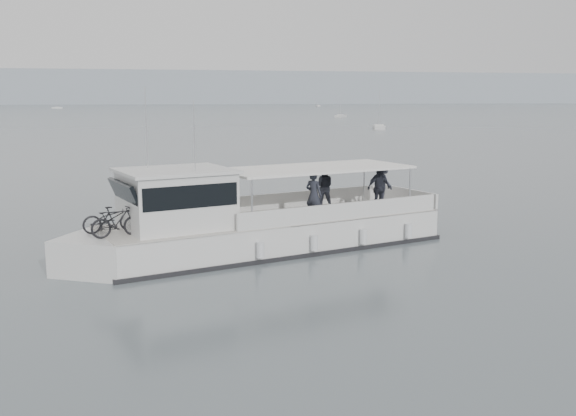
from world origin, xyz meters
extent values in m
plane|color=#525C61|center=(0.00, 0.00, 0.00)|extent=(1400.00, 1400.00, 0.00)
cube|color=#939EA8|center=(0.00, 560.00, 14.00)|extent=(1400.00, 90.00, 28.00)
cube|color=silver|center=(-3.91, -1.57, 0.50)|extent=(13.88, 7.24, 1.45)
cube|color=silver|center=(-10.34, -3.48, 0.50)|extent=(3.49, 3.49, 1.45)
cube|color=beige|center=(-3.91, -1.57, 1.23)|extent=(13.88, 7.24, 0.07)
cube|color=black|center=(-3.91, -1.57, 0.06)|extent=(14.14, 7.43, 0.20)
cube|color=silver|center=(-2.47, 0.65, 1.57)|extent=(8.61, 2.65, 0.67)
cube|color=silver|center=(-1.49, -2.65, 1.57)|extent=(8.61, 2.65, 0.67)
cube|color=silver|center=(2.47, 0.32, 1.57)|extent=(1.12, 3.46, 0.67)
cube|color=silver|center=(-7.77, -2.71, 2.24)|extent=(4.29, 3.91, 2.01)
cube|color=black|center=(-9.43, -3.21, 2.40)|extent=(1.40, 2.86, 1.29)
cube|color=black|center=(-7.77, -2.71, 2.57)|extent=(4.09, 3.89, 0.78)
cube|color=silver|center=(-7.77, -2.71, 3.30)|extent=(4.57, 4.19, 0.11)
cube|color=white|center=(-2.19, -1.06, 3.08)|extent=(8.24, 5.38, 0.09)
cylinder|color=silver|center=(-5.18, -3.58, 2.15)|extent=(0.08, 0.08, 1.85)
cylinder|color=silver|center=(-6.07, -0.58, 2.15)|extent=(0.08, 0.08, 1.85)
cylinder|color=silver|center=(1.68, -1.55, 2.15)|extent=(0.08, 0.08, 1.85)
cylinder|color=silver|center=(0.80, 1.45, 2.15)|extent=(0.08, 0.08, 1.85)
cylinder|color=silver|center=(-8.70, -1.94, 4.75)|extent=(0.04, 0.04, 2.91)
cylinder|color=silver|center=(-7.12, -3.34, 4.53)|extent=(0.04, 0.04, 2.46)
cylinder|color=silver|center=(-4.96, -3.93, 0.56)|extent=(0.33, 0.33, 0.56)
cylinder|color=silver|center=(-2.81, -3.30, 0.56)|extent=(0.33, 0.33, 0.56)
cylinder|color=silver|center=(-0.67, -2.66, 0.56)|extent=(0.33, 0.33, 0.56)
cylinder|color=silver|center=(1.48, -2.03, 0.56)|extent=(0.33, 0.33, 0.56)
imported|color=black|center=(-10.04, -2.92, 1.73)|extent=(2.03, 1.19, 1.01)
imported|color=black|center=(-9.78, -3.78, 1.76)|extent=(1.84, 0.98, 1.06)
imported|color=#282A35|center=(-2.55, -2.22, 2.17)|extent=(0.79, 0.81, 1.88)
imported|color=#282A35|center=(-1.56, -0.06, 2.17)|extent=(1.04, 0.89, 1.88)
imported|color=#282A35|center=(0.57, -0.94, 2.17)|extent=(1.19, 0.76, 1.88)
imported|color=#282A35|center=(1.33, 0.45, 2.17)|extent=(1.39, 1.29, 1.88)
cube|color=silver|center=(49.52, 157.67, 0.30)|extent=(4.92, 5.80, 0.75)
cube|color=silver|center=(49.52, 157.67, 0.62)|extent=(2.51, 2.60, 0.45)
cylinder|color=silver|center=(49.52, 157.67, 3.80)|extent=(0.08, 0.08, 6.39)
cube|color=silver|center=(-50.47, 334.60, 0.30)|extent=(5.66, 3.15, 0.75)
cube|color=silver|center=(-50.47, 334.60, 0.62)|extent=(2.23, 1.97, 0.45)
cylinder|color=silver|center=(-50.47, 334.60, 3.56)|extent=(0.08, 0.08, 5.93)
cube|color=silver|center=(105.23, 380.87, 0.30)|extent=(2.09, 5.99, 0.75)
cube|color=silver|center=(105.23, 380.87, 0.62)|extent=(1.73, 2.13, 0.45)
cube|color=silver|center=(34.79, 87.98, 0.30)|extent=(3.58, 6.30, 0.75)
cube|color=silver|center=(34.79, 87.98, 0.62)|extent=(2.22, 2.50, 0.45)
cylinder|color=silver|center=(34.79, 87.98, 3.90)|extent=(0.08, 0.08, 6.60)
camera|label=1|loc=(-8.97, -25.54, 5.86)|focal=40.00mm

